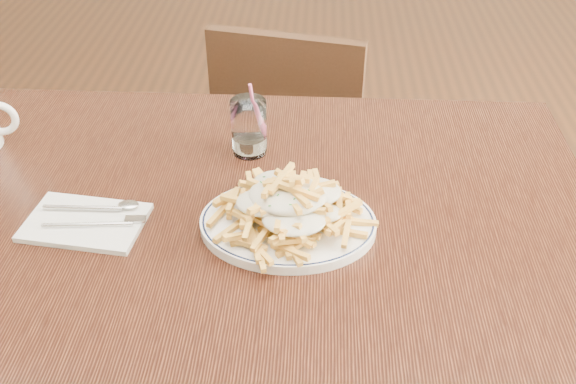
# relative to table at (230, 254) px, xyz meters

# --- Properties ---
(table) EXTENTS (1.20, 0.80, 0.75)m
(table) POSITION_rel_table_xyz_m (0.00, 0.00, 0.00)
(table) COLOR black
(table) RESTS_ON ground
(chair_far) EXTENTS (0.44, 0.44, 0.80)m
(chair_far) POSITION_rel_table_xyz_m (0.08, 0.67, -0.22)
(chair_far) COLOR black
(chair_far) RESTS_ON ground
(fries_plate) EXTENTS (0.29, 0.26, 0.02)m
(fries_plate) POSITION_rel_table_xyz_m (0.10, -0.02, 0.09)
(fries_plate) COLOR white
(fries_plate) RESTS_ON table
(loaded_fries) EXTENTS (0.26, 0.23, 0.07)m
(loaded_fries) POSITION_rel_table_xyz_m (0.10, -0.02, 0.13)
(loaded_fries) COLOR gold
(loaded_fries) RESTS_ON fries_plate
(napkin) EXTENTS (0.19, 0.14, 0.01)m
(napkin) POSITION_rel_table_xyz_m (-0.22, -0.03, 0.08)
(napkin) COLOR silver
(napkin) RESTS_ON table
(cutlery) EXTENTS (0.18, 0.07, 0.01)m
(cutlery) POSITION_rel_table_xyz_m (-0.22, -0.02, 0.09)
(cutlery) COLOR silver
(cutlery) RESTS_ON napkin
(water_glass) EXTENTS (0.06, 0.06, 0.14)m
(water_glass) POSITION_rel_table_xyz_m (0.02, 0.19, 0.12)
(water_glass) COLOR white
(water_glass) RESTS_ON table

